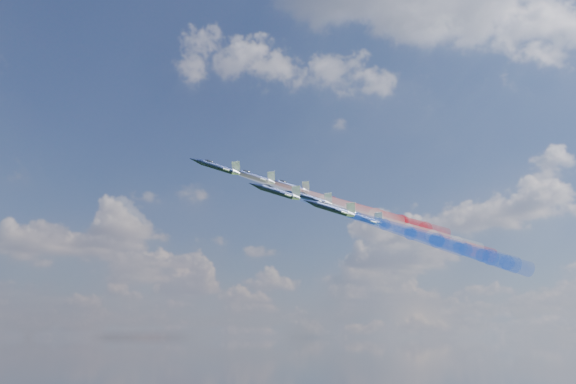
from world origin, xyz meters
TOP-DOWN VIEW (x-y plane):
  - jet_lead at (-32.10, -16.02)m, footprint 14.33×12.61m
  - trail_lead at (-8.26, -22.92)m, footprint 39.64×15.92m
  - jet_inner_left at (-25.45, -28.24)m, footprint 14.33×12.61m
  - trail_inner_left at (-1.62, -35.14)m, footprint 39.64×15.92m
  - jet_inner_right at (-19.83, -12.30)m, footprint 14.33×12.61m
  - trail_inner_right at (4.00, -19.20)m, footprint 39.64×15.92m
  - jet_outer_left at (-18.78, -37.34)m, footprint 14.33×12.61m
  - trail_outer_left at (5.06, -44.24)m, footprint 39.64×15.92m
  - jet_center_third at (-11.59, -22.48)m, footprint 14.33×12.61m
  - trail_center_third at (12.24, -29.39)m, footprint 39.64×15.92m
  - jet_outer_right at (-6.42, -8.55)m, footprint 14.33×12.61m
  - trail_outer_right at (17.42, -15.46)m, footprint 39.64×15.92m
  - jet_rear_left at (-5.33, -31.79)m, footprint 14.33×12.61m
  - trail_rear_left at (18.50, -38.69)m, footprint 39.64×15.92m
  - jet_rear_right at (0.88, -17.26)m, footprint 14.33×12.61m
  - trail_rear_right at (24.71, -24.16)m, footprint 39.64×15.92m

SIDE VIEW (x-z plane):
  - trail_outer_left at x=5.06m, z-range 108.29..121.62m
  - trail_rear_left at x=18.50m, z-range 108.53..121.86m
  - trail_inner_left at x=-1.62m, z-range 112.32..125.65m
  - trail_center_third at x=12.24m, z-range 113.47..126.80m
  - trail_rear_right at x=24.71m, z-range 113.50..126.83m
  - jet_outer_left at x=-18.78m, z-range 116.07..124.46m
  - jet_rear_left at x=-5.33m, z-range 116.31..124.70m
  - jet_inner_left at x=-25.45m, z-range 120.09..128.49m
  - jet_center_third at x=-11.59m, z-range 121.25..129.64m
  - trail_lead at x=-8.26m, z-range 118.81..132.14m
  - jet_rear_right at x=0.88m, z-range 121.28..129.68m
  - trail_inner_right at x=4.00m, z-range 119.03..132.36m
  - trail_outer_right at x=17.42m, z-range 119.18..132.51m
  - jet_lead at x=-32.10m, z-range 126.58..134.98m
  - jet_inner_right at x=-19.83m, z-range 126.81..135.21m
  - jet_outer_right at x=-6.42m, z-range 126.96..135.36m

